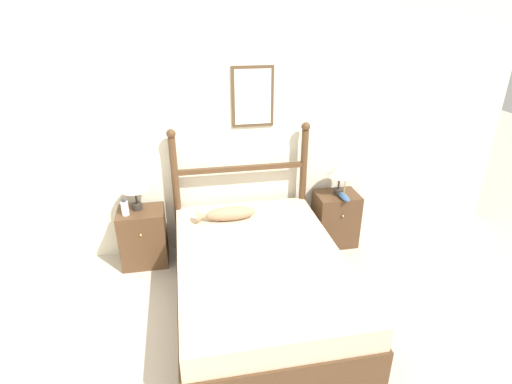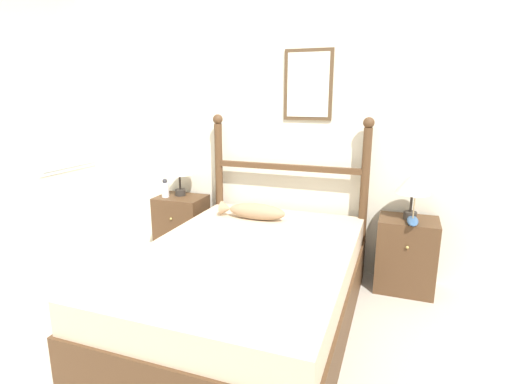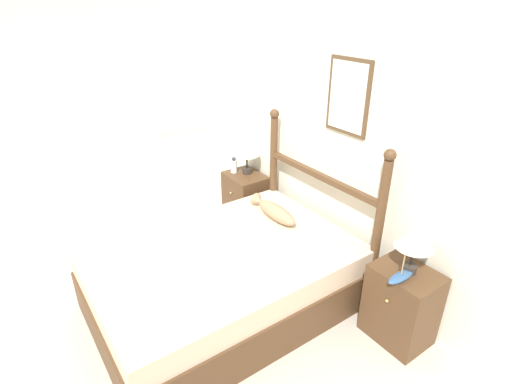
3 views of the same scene
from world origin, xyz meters
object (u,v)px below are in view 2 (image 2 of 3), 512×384
Objects in this scene: nightstand_right at (406,255)px; table_lamp_right at (413,185)px; nightstand_left at (182,226)px; table_lamp_left at (179,168)px; bottle at (165,189)px; fish_pillow at (253,211)px; bed at (247,286)px; model_boat at (413,221)px.

nightstand_right is 0.59m from table_lamp_right.
nightstand_left is 0.59m from table_lamp_left.
nightstand_right is at bearing 0.00° from nightstand_left.
bottle reaches higher than nightstand_left.
bed is at bearing -73.08° from fish_pillow.
bed is 1.51m from bottle.
nightstand_right is 1.06× the size of fish_pillow.
table_lamp_right is (0.00, 0.00, 0.59)m from nightstand_right.
table_lamp_right is 2.24m from bottle.
table_lamp_left is 0.65× the size of fish_pillow.
bed is 11.32× the size of bottle.
model_boat reaches higher than nightstand_right.
nightstand_left is 2.15m from model_boat.
bed is 8.29× the size of model_boat.
nightstand_left is 0.94m from fish_pillow.
fish_pillow is at bearing -168.60° from table_lamp_right.
nightstand_left is at bearing 139.33° from bed.
table_lamp_right is 1.31m from fish_pillow.
fish_pillow reaches higher than nightstand_left.
nightstand_right reaches higher than bed.
fish_pillow is at bearing -168.74° from nightstand_right.
table_lamp_left is at bearing 179.01° from table_lamp_right.
nightstand_left and nightstand_right have the same top height.
model_boat is at bearing -3.11° from nightstand_left.
fish_pillow reaches higher than nightstand_right.
bottle reaches higher than nightstand_right.
bottle reaches higher than bed.
model_boat reaches higher than fish_pillow.
nightstand_left is at bearing 163.72° from fish_pillow.
nightstand_right is at bearing 40.67° from bed.
table_lamp_right is at bearing 0.10° from nightstand_left.
model_boat reaches higher than nightstand_left.
bottle reaches higher than fish_pillow.
nightstand_right is 0.35m from model_boat.
table_lamp_right is 1.50× the size of model_boat.
nightstand_right is 2.43× the size of model_boat.
table_lamp_left is 1.00× the size of table_lamp_right.
table_lamp_left and table_lamp_right have the same top height.
nightstand_left reaches higher than bed.
nightstand_left is 2.18m from table_lamp_right.
model_boat is (2.25, -0.05, -0.06)m from bottle.
bed is 1.52m from table_lamp_right.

